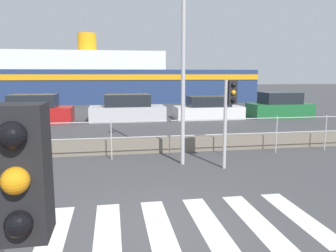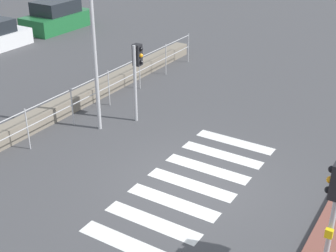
% 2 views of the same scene
% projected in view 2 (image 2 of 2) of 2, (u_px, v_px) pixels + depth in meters
% --- Properties ---
extents(ground_plane, '(160.00, 160.00, 0.00)m').
position_uv_depth(ground_plane, '(193.00, 182.00, 12.02)').
color(ground_plane, '#424244').
extents(crosswalk, '(5.85, 2.40, 0.01)m').
position_uv_depth(crosswalk, '(191.00, 184.00, 11.93)').
color(crosswalk, silver).
rests_on(crosswalk, ground_plane).
extents(seawall, '(18.68, 0.55, 0.50)m').
position_uv_depth(seawall, '(32.00, 122.00, 14.63)').
color(seawall, slate).
rests_on(seawall, ground_plane).
extents(harbor_fence, '(16.85, 0.04, 1.28)m').
position_uv_depth(harbor_fence, '(50.00, 112.00, 13.96)').
color(harbor_fence, '#B2B2B5').
rests_on(harbor_fence, ground_plane).
extents(traffic_light_far, '(0.34, 0.32, 2.53)m').
position_uv_depth(traffic_light_far, '(137.00, 66.00, 14.60)').
color(traffic_light_far, '#B2B2B5').
rests_on(traffic_light_far, ground_plane).
extents(parked_car_green, '(3.86, 1.90, 1.57)m').
position_uv_depth(parked_car_green, '(57.00, 17.00, 25.60)').
color(parked_car_green, '#1E6633').
rests_on(parked_car_green, ground_plane).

